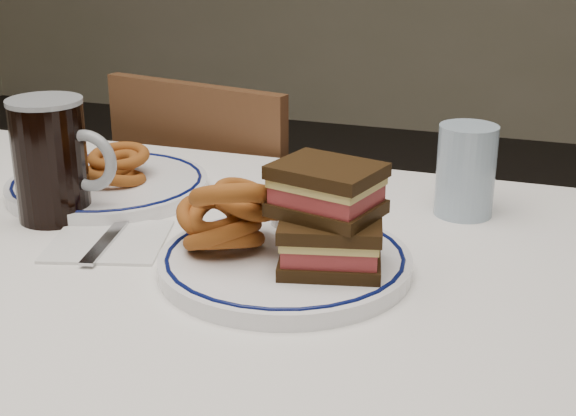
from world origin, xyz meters
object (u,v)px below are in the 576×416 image
(main_plate, at_px, (285,261))
(chair_far, at_px, (232,257))
(beer_mug, at_px, (52,159))
(far_plate, at_px, (108,185))
(reuben_sandwich, at_px, (329,217))

(main_plate, bearing_deg, chair_far, 118.68)
(chair_far, distance_m, beer_mug, 0.67)
(main_plate, distance_m, beer_mug, 0.37)
(beer_mug, xyz_separation_m, far_plate, (0.01, 0.12, -0.07))
(chair_far, relative_size, far_plate, 2.84)
(beer_mug, bearing_deg, main_plate, -9.63)
(reuben_sandwich, height_order, beer_mug, beer_mug)
(main_plate, distance_m, far_plate, 0.39)
(beer_mug, bearing_deg, chair_far, 87.89)
(reuben_sandwich, distance_m, far_plate, 0.45)
(reuben_sandwich, xyz_separation_m, far_plate, (-0.40, 0.19, -0.07))
(main_plate, relative_size, reuben_sandwich, 2.11)
(main_plate, relative_size, far_plate, 1.00)
(reuben_sandwich, bearing_deg, chair_far, 122.11)
(main_plate, xyz_separation_m, beer_mug, (-0.35, 0.06, 0.07))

